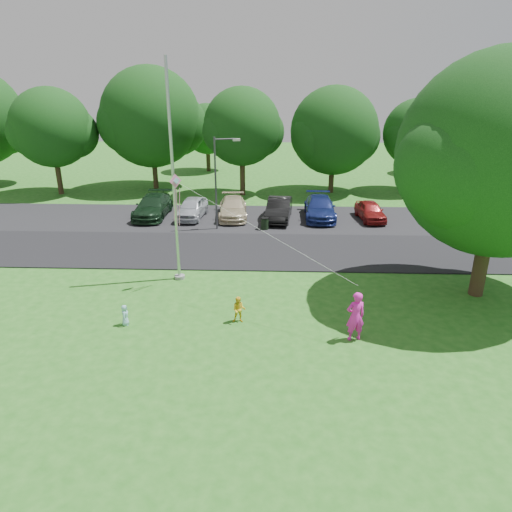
{
  "coord_description": "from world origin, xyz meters",
  "views": [
    {
      "loc": [
        0.99,
        -15.24,
        8.91
      ],
      "look_at": [
        0.26,
        4.0,
        1.6
      ],
      "focal_mm": 32.0,
      "sensor_mm": 36.0,
      "label": 1
    }
  ],
  "objects_px": {
    "flagpole": "(174,194)",
    "street_lamp": "(219,175)",
    "trash_can": "(265,224)",
    "big_tree": "(499,160)",
    "child_yellow": "(239,310)",
    "kite": "(181,193)",
    "child_blue": "(125,315)",
    "woman": "(355,316)"
  },
  "relations": [
    {
      "from": "flagpole",
      "to": "big_tree",
      "type": "height_order",
      "value": "big_tree"
    },
    {
      "from": "street_lamp",
      "to": "kite",
      "type": "height_order",
      "value": "street_lamp"
    },
    {
      "from": "street_lamp",
      "to": "trash_can",
      "type": "relative_size",
      "value": 7.13
    },
    {
      "from": "street_lamp",
      "to": "child_blue",
      "type": "distance_m",
      "value": 13.27
    },
    {
      "from": "flagpole",
      "to": "trash_can",
      "type": "height_order",
      "value": "flagpole"
    },
    {
      "from": "trash_can",
      "to": "woman",
      "type": "xyz_separation_m",
      "value": [
        3.57,
        -13.37,
        0.55
      ]
    },
    {
      "from": "woman",
      "to": "child_yellow",
      "type": "relative_size",
      "value": 1.77
    },
    {
      "from": "street_lamp",
      "to": "child_blue",
      "type": "xyz_separation_m",
      "value": [
        -2.34,
        -12.68,
        -3.1
      ]
    },
    {
      "from": "street_lamp",
      "to": "child_blue",
      "type": "bearing_deg",
      "value": -116.18
    },
    {
      "from": "child_yellow",
      "to": "child_blue",
      "type": "relative_size",
      "value": 1.27
    },
    {
      "from": "kite",
      "to": "child_blue",
      "type": "bearing_deg",
      "value": -159.54
    },
    {
      "from": "child_blue",
      "to": "kite",
      "type": "bearing_deg",
      "value": -29.28
    },
    {
      "from": "woman",
      "to": "street_lamp",
      "type": "bearing_deg",
      "value": -77.64
    },
    {
      "from": "woman",
      "to": "child_yellow",
      "type": "xyz_separation_m",
      "value": [
        -4.34,
        1.16,
        -0.42
      ]
    },
    {
      "from": "child_blue",
      "to": "kite",
      "type": "height_order",
      "value": "kite"
    },
    {
      "from": "child_yellow",
      "to": "kite",
      "type": "relative_size",
      "value": 0.14
    },
    {
      "from": "flagpole",
      "to": "woman",
      "type": "xyz_separation_m",
      "value": [
        7.56,
        -5.37,
        -3.2
      ]
    },
    {
      "from": "street_lamp",
      "to": "child_yellow",
      "type": "relative_size",
      "value": 5.39
    },
    {
      "from": "street_lamp",
      "to": "trash_can",
      "type": "xyz_separation_m",
      "value": [
        2.87,
        -0.06,
        -3.11
      ]
    },
    {
      "from": "trash_can",
      "to": "child_yellow",
      "type": "height_order",
      "value": "child_yellow"
    },
    {
      "from": "flagpole",
      "to": "child_blue",
      "type": "bearing_deg",
      "value": -104.89
    },
    {
      "from": "street_lamp",
      "to": "woman",
      "type": "height_order",
      "value": "street_lamp"
    },
    {
      "from": "woman",
      "to": "child_blue",
      "type": "distance_m",
      "value": 8.83
    },
    {
      "from": "trash_can",
      "to": "woman",
      "type": "relative_size",
      "value": 0.43
    },
    {
      "from": "street_lamp",
      "to": "big_tree",
      "type": "bearing_deg",
      "value": -52.78
    },
    {
      "from": "street_lamp",
      "to": "woman",
      "type": "xyz_separation_m",
      "value": [
        6.44,
        -13.44,
        -2.56
      ]
    },
    {
      "from": "big_tree",
      "to": "kite",
      "type": "bearing_deg",
      "value": 178.06
    },
    {
      "from": "street_lamp",
      "to": "trash_can",
      "type": "distance_m",
      "value": 4.23
    },
    {
      "from": "child_yellow",
      "to": "child_blue",
      "type": "xyz_separation_m",
      "value": [
        -4.44,
        -0.41,
        -0.12
      ]
    },
    {
      "from": "child_yellow",
      "to": "kite",
      "type": "bearing_deg",
      "value": 130.46
    },
    {
      "from": "trash_can",
      "to": "kite",
      "type": "distance_m",
      "value": 10.38
    },
    {
      "from": "big_tree",
      "to": "kite",
      "type": "xyz_separation_m",
      "value": [
        -13.09,
        0.44,
        -1.58
      ]
    },
    {
      "from": "child_blue",
      "to": "kite",
      "type": "xyz_separation_m",
      "value": [
        1.72,
        3.71,
        4.01
      ]
    },
    {
      "from": "child_yellow",
      "to": "flagpole",
      "type": "bearing_deg",
      "value": 128.33
    },
    {
      "from": "street_lamp",
      "to": "big_tree",
      "type": "distance_m",
      "value": 15.81
    },
    {
      "from": "flagpole",
      "to": "street_lamp",
      "type": "xyz_separation_m",
      "value": [
        1.12,
        8.06,
        -0.64
      ]
    },
    {
      "from": "flagpole",
      "to": "big_tree",
      "type": "relative_size",
      "value": 0.96
    },
    {
      "from": "big_tree",
      "to": "child_yellow",
      "type": "bearing_deg",
      "value": -164.55
    },
    {
      "from": "flagpole",
      "to": "street_lamp",
      "type": "relative_size",
      "value": 1.7
    },
    {
      "from": "kite",
      "to": "street_lamp",
      "type": "bearing_deg",
      "value": 41.29
    },
    {
      "from": "flagpole",
      "to": "kite",
      "type": "bearing_deg",
      "value": -61.6
    },
    {
      "from": "flagpole",
      "to": "child_yellow",
      "type": "xyz_separation_m",
      "value": [
        3.21,
        -4.21,
        -3.62
      ]
    }
  ]
}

